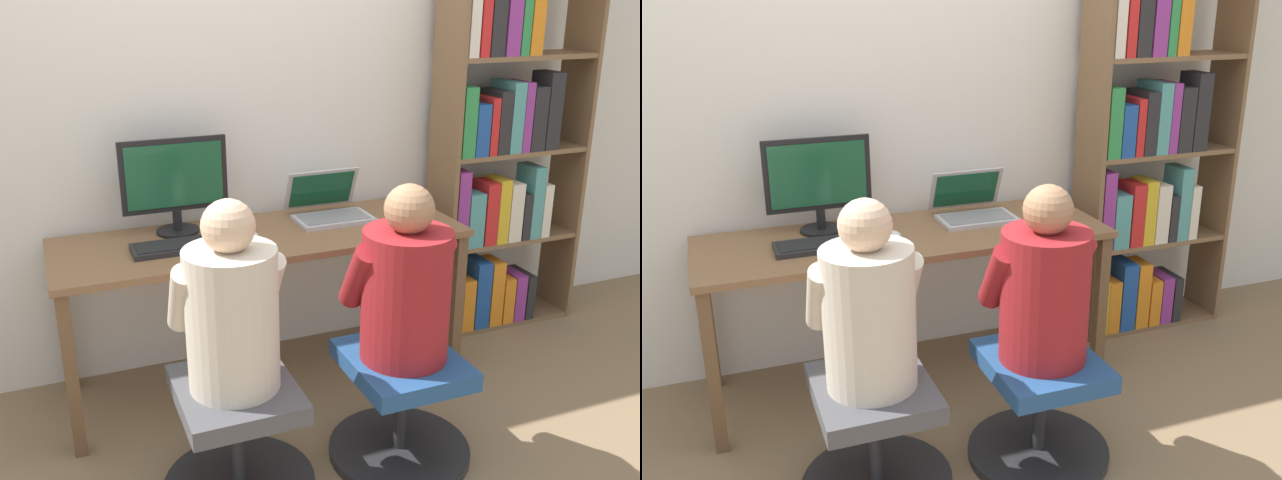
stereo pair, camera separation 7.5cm
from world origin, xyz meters
TOP-DOWN VIEW (x-y plane):
  - ground_plane at (0.00, 0.00)m, footprint 14.00×14.00m
  - wall_back at (0.00, 0.67)m, footprint 10.00×0.05m
  - desk at (0.00, 0.30)m, footprint 1.79×0.60m
  - desktop_monitor at (-0.34, 0.47)m, footprint 0.46×0.19m
  - laptop at (0.36, 0.41)m, footprint 0.35×0.30m
  - keyboard at (-0.35, 0.26)m, footprint 0.44×0.17m
  - computer_mouse_by_keyboard at (-0.06, 0.24)m, footprint 0.06×0.10m
  - office_chair_left at (-0.33, -0.40)m, footprint 0.56×0.56m
  - office_chair_right at (0.32, -0.43)m, footprint 0.56×0.56m
  - person_at_monitor at (-0.33, -0.39)m, footprint 0.39×0.34m
  - person_at_laptop at (0.32, -0.43)m, footprint 0.41×0.35m
  - bookshelf at (1.31, 0.43)m, footprint 0.81×0.27m

SIDE VIEW (x-z plane):
  - ground_plane at x=0.00m, z-range 0.00..0.00m
  - office_chair_left at x=-0.33m, z-range 0.01..0.45m
  - office_chair_right at x=0.32m, z-range 0.01..0.45m
  - desk at x=0.00m, z-range 0.28..1.01m
  - person_at_laptop at x=0.32m, z-range 0.39..1.06m
  - person_at_monitor at x=-0.33m, z-range 0.39..1.07m
  - keyboard at x=-0.35m, z-range 0.73..0.75m
  - computer_mouse_by_keyboard at x=-0.06m, z-range 0.73..0.77m
  - laptop at x=0.36m, z-range 0.67..0.88m
  - bookshelf at x=1.31m, z-range -0.05..1.86m
  - desktop_monitor at x=-0.34m, z-range 0.74..1.16m
  - wall_back at x=0.00m, z-range 0.00..2.60m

